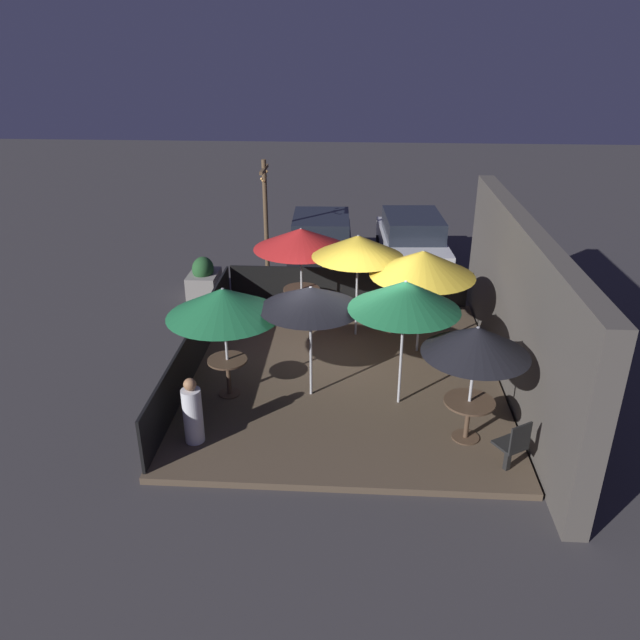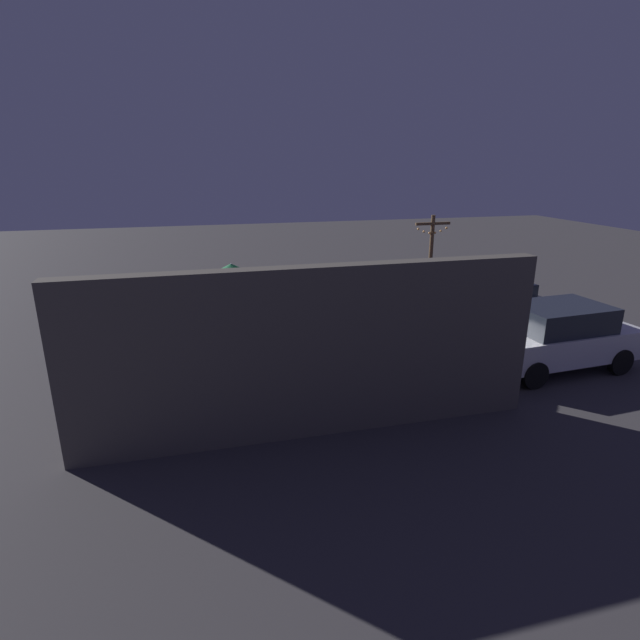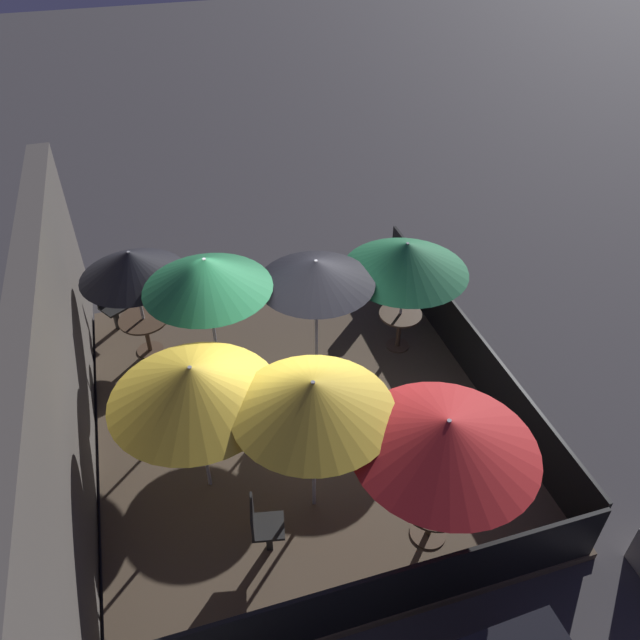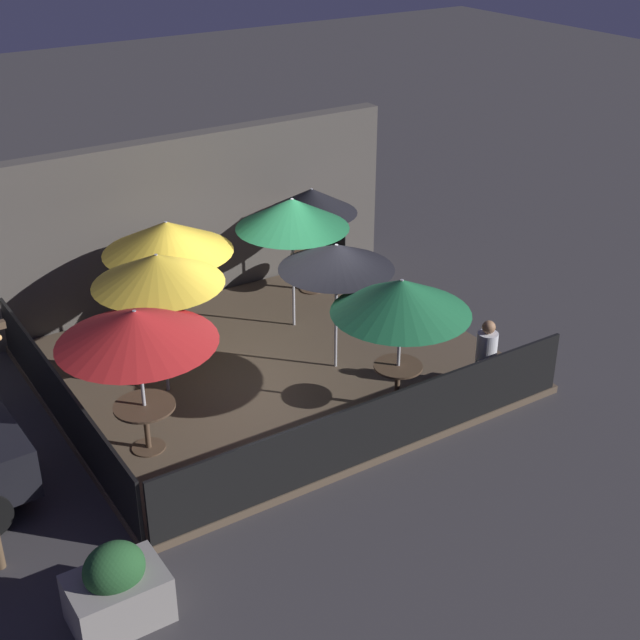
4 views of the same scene
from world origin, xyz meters
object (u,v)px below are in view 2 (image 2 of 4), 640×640
at_px(patio_umbrella_1, 190,325).
at_px(light_post, 430,264).
at_px(patio_umbrella_2, 369,271).
at_px(dining_table_0, 234,318).
at_px(patio_umbrella_3, 340,298).
at_px(patio_umbrella_4, 239,293).
at_px(dining_table_2, 367,320).
at_px(patio_umbrella_6, 353,279).
at_px(patio_umbrella_0, 231,273).
at_px(parked_car_0, 487,308).
at_px(patio_umbrella_5, 241,282).
at_px(patio_chair_1, 381,349).
at_px(dining_table_1, 195,385).
at_px(parked_car_1, 556,336).
at_px(patio_chair_0, 148,406).
at_px(patron_0, 179,321).
at_px(planter_box, 382,300).

height_order(patio_umbrella_1, light_post, light_post).
distance_m(patio_umbrella_2, dining_table_0, 3.98).
xyz_separation_m(patio_umbrella_1, patio_umbrella_3, (-3.12, -0.56, 0.16)).
bearing_deg(patio_umbrella_4, light_post, -151.85).
bearing_deg(patio_umbrella_3, dining_table_2, -121.71).
height_order(patio_umbrella_6, dining_table_0, patio_umbrella_6).
distance_m(patio_umbrella_0, parked_car_0, 7.36).
bearing_deg(patio_umbrella_5, parked_car_0, -178.08).
bearing_deg(patio_chair_1, patio_umbrella_1, 115.14).
bearing_deg(dining_table_2, patio_umbrella_3, 58.29).
xyz_separation_m(dining_table_1, parked_car_0, (-8.30, -2.92, 0.16)).
distance_m(dining_table_0, parked_car_0, 7.28).
bearing_deg(patio_umbrella_5, patio_umbrella_4, 83.46).
bearing_deg(dining_table_0, patio_umbrella_6, 139.25).
distance_m(parked_car_0, parked_car_1, 2.61).
distance_m(dining_table_0, light_post, 6.10).
relative_size(patio_umbrella_6, parked_car_0, 0.59).
height_order(patio_umbrella_5, patio_chair_0, patio_umbrella_5).
relative_size(patio_umbrella_1, dining_table_2, 2.37).
bearing_deg(patron_0, patio_umbrella_3, 119.98).
bearing_deg(dining_table_1, parked_car_0, -160.64).
distance_m(patio_umbrella_3, parked_car_0, 5.82).
height_order(patio_umbrella_3, light_post, light_post).
height_order(dining_table_2, planter_box, planter_box).
xyz_separation_m(patio_umbrella_0, patio_umbrella_5, (-0.10, 1.53, 0.08)).
xyz_separation_m(patio_umbrella_1, parked_car_1, (-8.57, -0.32, -1.09)).
bearing_deg(dining_table_2, parked_car_1, 143.43).
distance_m(planter_box, light_post, 2.32).
bearing_deg(dining_table_1, dining_table_2, -146.23).
bearing_deg(patio_chair_1, patio_umbrella_6, 41.54).
distance_m(dining_table_2, light_post, 2.92).
distance_m(dining_table_1, light_post, 8.41).
height_order(patio_umbrella_4, parked_car_0, patio_umbrella_4).
relative_size(patio_umbrella_3, parked_car_0, 0.57).
relative_size(dining_table_2, parked_car_0, 0.22).
xyz_separation_m(patio_umbrella_1, patio_umbrella_4, (-1.05, -1.06, 0.30)).
distance_m(patio_umbrella_1, patio_chair_1, 4.64).
distance_m(patio_umbrella_6, patron_0, 5.19).
relative_size(dining_table_0, parked_car_0, 0.19).
height_order(patio_umbrella_5, dining_table_1, patio_umbrella_5).
relative_size(patio_umbrella_3, patio_umbrella_5, 1.04).
distance_m(dining_table_1, patron_0, 4.51).
bearing_deg(patio_umbrella_2, patron_0, -14.66).
relative_size(patio_umbrella_4, parked_car_1, 0.58).
relative_size(patio_umbrella_5, light_post, 0.64).
height_order(patio_umbrella_1, patio_chair_1, patio_umbrella_1).
xyz_separation_m(patio_chair_0, parked_car_0, (-9.16, -3.46, 0.22)).
relative_size(dining_table_1, patio_chair_1, 0.90).
relative_size(light_post, parked_car_0, 0.87).
bearing_deg(parked_car_1, planter_box, -70.65).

